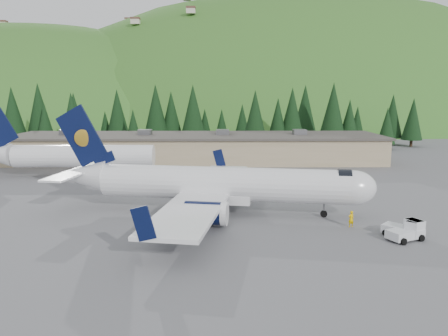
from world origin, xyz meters
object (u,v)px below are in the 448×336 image
airliner (215,185)px  baggage_tug_b (405,229)px  terminal_building (197,147)px  ramp_worker (351,219)px  second_airliner (66,155)px  baggage_tug_a (408,231)px

airliner → baggage_tug_b: size_ratio=10.37×
airliner → terminal_building: 38.04m
baggage_tug_b → ramp_worker: bearing=-173.8°
second_airliner → baggage_tug_b: bearing=-36.3°
terminal_building → ramp_worker: 46.66m
second_airliner → baggage_tug_a: bearing=-37.0°
baggage_tug_b → ramp_worker: 5.06m
airliner → terminal_building: (-3.99, 37.83, -0.52)m
airliner → second_airliner: airliner is taller
second_airliner → baggage_tug_b: (41.31, -30.36, -2.56)m
airliner → terminal_building: size_ratio=0.50×
second_airliner → baggage_tug_a: second_airliner is taller
airliner → baggage_tug_b: airliner is taller
baggage_tug_b → terminal_building: terminal_building is taller
second_airliner → terminal_building: 25.55m
second_airliner → ramp_worker: 46.28m
baggage_tug_b → airliner: bearing=-162.0°
second_airliner → terminal_building: second_airliner is taller
baggage_tug_b → ramp_worker: (-3.99, 3.11, 0.05)m
airliner → second_airliner: 32.37m
second_airliner → airliner: bearing=-42.4°
second_airliner → ramp_worker: second_airliner is taller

